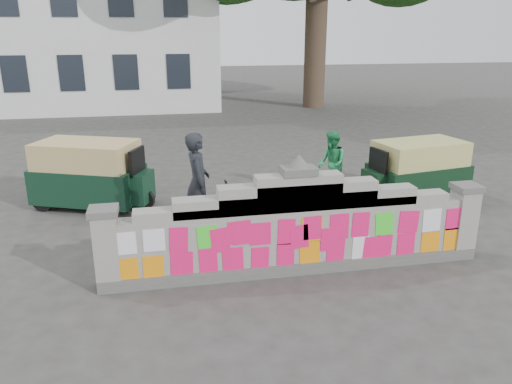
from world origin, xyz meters
TOP-DOWN VIEW (x-y plane):
  - ground at (0.00, 0.00)m, footprint 100.00×100.00m
  - parapet_wall at (-0.00, -0.01)m, footprint 6.48×0.44m
  - building at (-7.00, 21.98)m, footprint 16.00×10.00m
  - cyclist_bike at (-1.47, 1.58)m, footprint 2.09×0.75m
  - cyclist_rider at (-1.47, 1.58)m, footprint 0.45×0.68m
  - pedestrian at (1.92, 3.75)m, footprint 0.61×0.77m
  - rickshaw_left at (-3.68, 4.03)m, footprint 2.79×2.06m
  - rickshaw_right at (3.73, 2.99)m, footprint 2.63×1.54m

SIDE VIEW (x-z plane):
  - ground at x=0.00m, z-range 0.00..0.00m
  - cyclist_bike at x=-1.47m, z-range 0.00..1.09m
  - rickshaw_right at x=3.73m, z-range 0.03..1.44m
  - parapet_wall at x=0.00m, z-range -0.26..1.75m
  - rickshaw_left at x=-3.68m, z-range 0.03..1.53m
  - pedestrian at x=1.92m, z-range 0.00..1.58m
  - cyclist_rider at x=-1.47m, z-range 0.00..1.85m
  - building at x=-7.00m, z-range -0.44..8.46m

